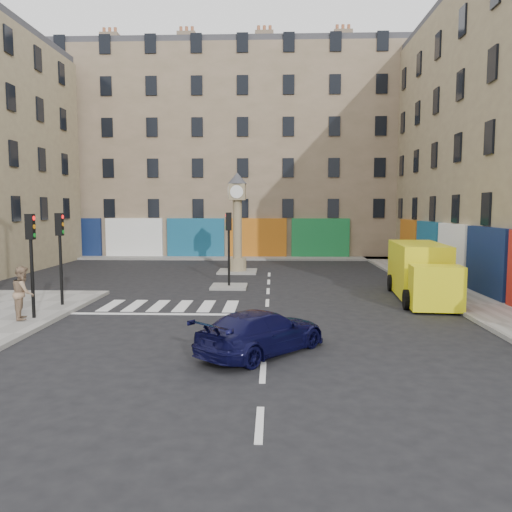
# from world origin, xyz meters

# --- Properties ---
(ground) EXTENTS (120.00, 120.00, 0.00)m
(ground) POSITION_xyz_m (0.00, 0.00, 0.00)
(ground) COLOR black
(ground) RESTS_ON ground
(sidewalk_right) EXTENTS (2.60, 30.00, 0.15)m
(sidewalk_right) POSITION_xyz_m (8.70, 10.00, 0.07)
(sidewalk_right) COLOR gray
(sidewalk_right) RESTS_ON ground
(sidewalk_far) EXTENTS (32.00, 2.40, 0.15)m
(sidewalk_far) POSITION_xyz_m (-4.00, 22.20, 0.07)
(sidewalk_far) COLOR gray
(sidewalk_far) RESTS_ON ground
(island_near) EXTENTS (1.80, 1.80, 0.12)m
(island_near) POSITION_xyz_m (-2.00, 8.00, 0.06)
(island_near) COLOR gray
(island_near) RESTS_ON ground
(island_far) EXTENTS (2.40, 2.40, 0.12)m
(island_far) POSITION_xyz_m (-2.00, 14.00, 0.06)
(island_far) COLOR gray
(island_far) RESTS_ON ground
(building_far) EXTENTS (32.00, 10.00, 17.00)m
(building_far) POSITION_xyz_m (-4.00, 28.00, 8.50)
(building_far) COLOR gray
(building_far) RESTS_ON ground
(traffic_light_left_near) EXTENTS (0.28, 0.22, 3.70)m
(traffic_light_left_near) POSITION_xyz_m (-8.30, 0.20, 2.62)
(traffic_light_left_near) COLOR black
(traffic_light_left_near) RESTS_ON sidewalk_left
(traffic_light_left_far) EXTENTS (0.28, 0.22, 3.70)m
(traffic_light_left_far) POSITION_xyz_m (-8.30, 2.60, 2.62)
(traffic_light_left_far) COLOR black
(traffic_light_left_far) RESTS_ON sidewalk_left
(traffic_light_island) EXTENTS (0.28, 0.22, 3.70)m
(traffic_light_island) POSITION_xyz_m (-2.00, 8.00, 2.59)
(traffic_light_island) COLOR black
(traffic_light_island) RESTS_ON island_near
(clock_pillar) EXTENTS (1.20, 1.20, 6.10)m
(clock_pillar) POSITION_xyz_m (-2.00, 14.00, 3.55)
(clock_pillar) COLOR #998A64
(clock_pillar) RESTS_ON island_far
(navy_sedan) EXTENTS (4.05, 4.32, 1.22)m
(navy_sedan) POSITION_xyz_m (-0.06, -3.38, 0.61)
(navy_sedan) COLOR black
(navy_sedan) RESTS_ON ground
(yellow_van) EXTENTS (2.76, 6.87, 2.44)m
(yellow_van) POSITION_xyz_m (6.84, 5.30, 1.21)
(yellow_van) COLOR yellow
(yellow_van) RESTS_ON ground
(pedestrian_tan) EXTENTS (1.00, 1.11, 1.87)m
(pedestrian_tan) POSITION_xyz_m (-8.55, -0.00, 1.09)
(pedestrian_tan) COLOR #95775C
(pedestrian_tan) RESTS_ON sidewalk_left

